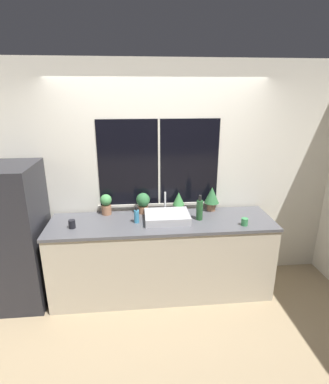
% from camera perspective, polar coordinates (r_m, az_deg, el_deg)
% --- Properties ---
extents(ground_plane, '(14.00, 14.00, 0.00)m').
position_cam_1_polar(ground_plane, '(3.66, 0.05, -21.20)').
color(ground_plane, '#937F60').
extents(wall_back, '(8.00, 0.09, 2.70)m').
position_cam_1_polar(wall_back, '(3.68, -1.07, 2.98)').
color(wall_back, silver).
rests_on(wall_back, ground_plane).
extents(wall_right, '(0.06, 7.00, 2.70)m').
position_cam_1_polar(wall_right, '(5.07, 24.18, 5.68)').
color(wall_right, silver).
rests_on(wall_right, ground_plane).
extents(counter, '(2.58, 0.69, 0.93)m').
position_cam_1_polar(counter, '(3.66, -0.47, -12.20)').
color(counter, '#B2A893').
rests_on(counter, ground_plane).
extents(refrigerator, '(0.60, 0.72, 1.62)m').
position_cam_1_polar(refrigerator, '(3.76, -26.49, -7.58)').
color(refrigerator, '#232328').
rests_on(refrigerator, ground_plane).
extents(sink, '(0.51, 0.44, 0.27)m').
position_cam_1_polar(sink, '(3.44, 0.48, -4.73)').
color(sink, '#ADADB2').
rests_on(sink, counter).
extents(potted_plant_far_left, '(0.14, 0.14, 0.25)m').
position_cam_1_polar(potted_plant_far_left, '(3.65, -11.06, -2.19)').
color(potted_plant_far_left, '#9E6B4C').
rests_on(potted_plant_far_left, counter).
extents(potted_plant_center_left, '(0.17, 0.17, 0.25)m').
position_cam_1_polar(potted_plant_center_left, '(3.63, -4.10, -1.90)').
color(potted_plant_center_left, '#9E6B4C').
rests_on(potted_plant_center_left, counter).
extents(potted_plant_center_right, '(0.14, 0.14, 0.25)m').
position_cam_1_polar(potted_plant_center_right, '(3.66, 2.71, -1.65)').
color(potted_plant_center_right, '#9E6B4C').
rests_on(potted_plant_center_right, counter).
extents(potted_plant_far_right, '(0.18, 0.18, 0.30)m').
position_cam_1_polar(potted_plant_far_right, '(3.73, 9.00, -0.87)').
color(potted_plant_far_right, '#9E6B4C').
rests_on(potted_plant_far_right, counter).
extents(soap_bottle, '(0.06, 0.06, 0.19)m').
position_cam_1_polar(soap_bottle, '(3.39, -5.35, -4.58)').
color(soap_bottle, teal).
rests_on(soap_bottle, counter).
extents(bottle_tall, '(0.07, 0.07, 0.30)m').
position_cam_1_polar(bottle_tall, '(3.46, 6.70, -3.33)').
color(bottle_tall, '#235128').
rests_on(bottle_tall, counter).
extents(mug_green, '(0.07, 0.07, 0.08)m').
position_cam_1_polar(mug_green, '(3.44, 15.01, -5.51)').
color(mug_green, '#38844C').
rests_on(mug_green, counter).
extents(mug_black, '(0.07, 0.07, 0.09)m').
position_cam_1_polar(mug_black, '(3.41, -17.21, -5.86)').
color(mug_black, black).
rests_on(mug_black, counter).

